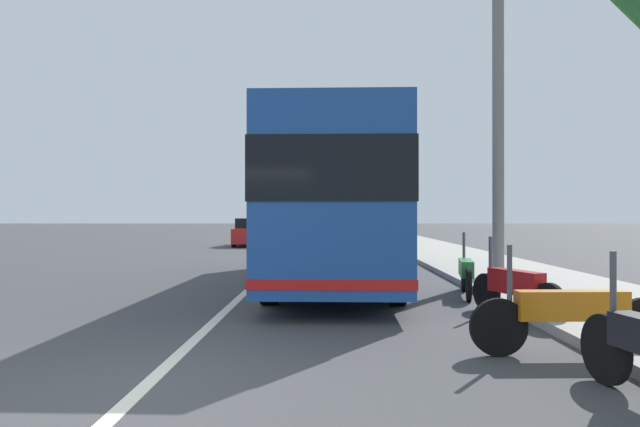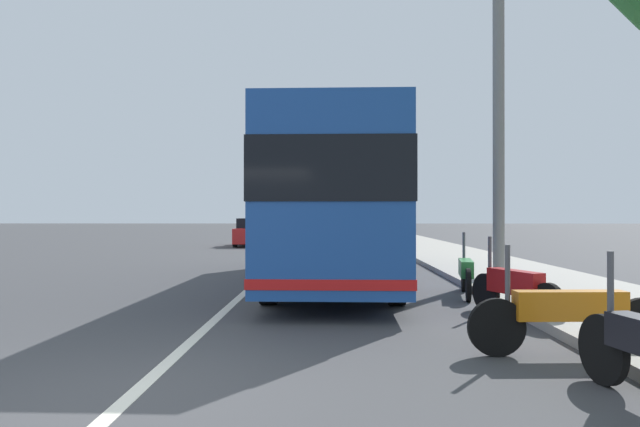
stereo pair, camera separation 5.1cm
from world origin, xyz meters
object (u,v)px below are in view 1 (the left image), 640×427
object	(u,v)px
coach_bus	(335,202)
motorcycle_by_tree	(466,273)
car_side_street	(329,227)
motorcycle_angled	(571,314)
car_behind_bus	(253,233)
motorcycle_mid_row	(515,288)
utility_pole	(498,106)

from	to	relation	value
coach_bus	motorcycle_by_tree	world-z (taller)	coach_bus
motorcycle_by_tree	car_side_street	world-z (taller)	car_side_street
motorcycle_angled	car_side_street	world-z (taller)	car_side_street
motorcycle_by_tree	car_behind_bus	world-z (taller)	car_behind_bus
coach_bus	motorcycle_angled	xyz separation A→B (m)	(-7.31, -2.63, -1.47)
motorcycle_mid_row	motorcycle_by_tree	size ratio (longest dim) A/B	0.93
car_side_street	coach_bus	bearing A→B (deg)	-179.42
car_side_street	motorcycle_by_tree	bearing A→B (deg)	-174.87
coach_bus	car_side_street	world-z (taller)	coach_bus
motorcycle_mid_row	utility_pole	world-z (taller)	utility_pole
motorcycle_angled	motorcycle_mid_row	distance (m)	2.42
coach_bus	utility_pole	bearing A→B (deg)	-80.44
car_behind_bus	motorcycle_by_tree	bearing A→B (deg)	16.91
motorcycle_mid_row	car_behind_bus	size ratio (longest dim) A/B	0.47
motorcycle_angled	utility_pole	size ratio (longest dim) A/B	0.27
car_behind_bus	utility_pole	world-z (taller)	utility_pole
motorcycle_angled	motorcycle_mid_row	bearing A→B (deg)	-95.74
motorcycle_mid_row	utility_pole	xyz separation A→B (m)	(5.50, -1.37, 3.93)
car_behind_bus	car_side_street	bearing A→B (deg)	160.59
coach_bus	motorcycle_by_tree	size ratio (longest dim) A/B	5.29
utility_pole	motorcycle_mid_row	bearing A→B (deg)	166.03
motorcycle_angled	motorcycle_by_tree	distance (m)	4.92
motorcycle_by_tree	car_side_street	bearing A→B (deg)	14.53
coach_bus	utility_pole	distance (m)	4.86
coach_bus	motorcycle_mid_row	distance (m)	5.82
utility_pole	car_side_street	bearing A→B (deg)	8.14
motorcycle_mid_row	motorcycle_by_tree	xyz separation A→B (m)	(2.50, 0.17, -0.01)
motorcycle_by_tree	utility_pole	world-z (taller)	utility_pole
coach_bus	motorcycle_angled	distance (m)	7.91
car_side_street	motorcycle_angled	bearing A→B (deg)	-175.44
car_behind_bus	utility_pole	size ratio (longest dim) A/B	0.48
coach_bus	car_side_street	xyz separation A→B (m)	(30.24, 0.09, -1.25)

